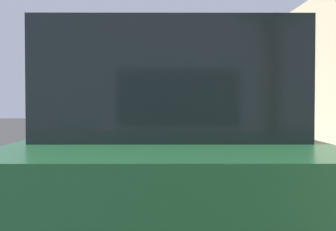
# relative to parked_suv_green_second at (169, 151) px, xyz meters

# --- Properties ---
(ground) EXTENTS (63.86, 63.86, 0.00)m
(ground) POSITION_rel_parked_suv_green_second_xyz_m (-0.82, 7.45, -1.03)
(ground) COLOR #313131
(sidewalk) EXTENTS (3.54, 39.91, 0.12)m
(sidewalk) POSITION_rel_parked_suv_green_second_xyz_m (2.93, 7.45, -0.96)
(sidewalk) COLOR #B1A194
(sidewalk) RESTS_ON ground
(curb_edge) EXTENTS (0.16, 39.91, 0.12)m
(curb_edge) POSITION_rel_parked_suv_green_second_xyz_m (1.07, 7.45, -0.96)
(curb_edge) COLOR gray
(curb_edge) RESTS_ON ground
(lane_stripe_centre) EXTENTS (0.14, 40.00, 0.01)m
(lane_stripe_centre) POSITION_rel_parked_suv_green_second_xyz_m (-3.73, 7.49, -1.02)
(lane_stripe_centre) COLOR white
(lane_stripe_centre) RESTS_ON ground
(lane_stripe_bike_edge) EXTENTS (0.12, 39.91, 0.01)m
(lane_stripe_bike_edge) POSITION_rel_parked_suv_green_second_xyz_m (-0.40, 7.45, -1.02)
(lane_stripe_bike_edge) COLOR white
(lane_stripe_bike_edge) RESTS_ON ground
(parked_suv_green_second) EXTENTS (2.09, 4.76, 1.99)m
(parked_suv_green_second) POSITION_rel_parked_suv_green_second_xyz_m (0.00, 0.00, 0.00)
(parked_suv_green_second) COLOR #1E512D
(parked_suv_green_second) RESTS_ON ground
(parked_suv_white_mid) EXTENTS (2.00, 4.72, 1.99)m
(parked_suv_white_mid) POSITION_rel_parked_suv_green_second_xyz_m (0.12, 7.29, 0.00)
(parked_suv_white_mid) COLOR white
(parked_suv_white_mid) RESTS_ON ground
(parked_sedan_grey_far) EXTENTS (1.86, 4.41, 1.52)m
(parked_sedan_grey_far) POSITION_rel_parked_suv_green_second_xyz_m (0.04, 16.00, -0.27)
(parked_sedan_grey_far) COLOR slate
(parked_sedan_grey_far) RESTS_ON ground
(parked_sedan_red_farthest) EXTENTS (2.07, 4.51, 1.52)m
(parked_sedan_red_farthest) POSITION_rel_parked_suv_green_second_xyz_m (-0.02, 22.47, -0.27)
(parked_sedan_red_farthest) COLOR maroon
(parked_sedan_red_farthest) RESTS_ON ground
(bicycle_at_curb) EXTENTS (1.71, 0.54, 0.76)m
(bicycle_at_curb) POSITION_rel_parked_suv_green_second_xyz_m (0.61, 11.99, -0.65)
(bicycle_at_curb) COLOR black
(bicycle_at_curb) RESTS_ON ground
(cyclist_with_backpack) EXTENTS (0.52, 0.55, 1.65)m
(cyclist_with_backpack) POSITION_rel_parked_suv_green_second_xyz_m (0.83, 11.53, -0.03)
(cyclist_with_backpack) COLOR #C6B284
(cyclist_with_backpack) RESTS_ON ground
(pedestrian_on_phone) EXTENTS (0.44, 0.50, 1.72)m
(pedestrian_on_phone) POSITION_rel_parked_suv_green_second_xyz_m (3.17, 21.23, 0.07)
(pedestrian_on_phone) COLOR black
(pedestrian_on_phone) RESTS_ON sidewalk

